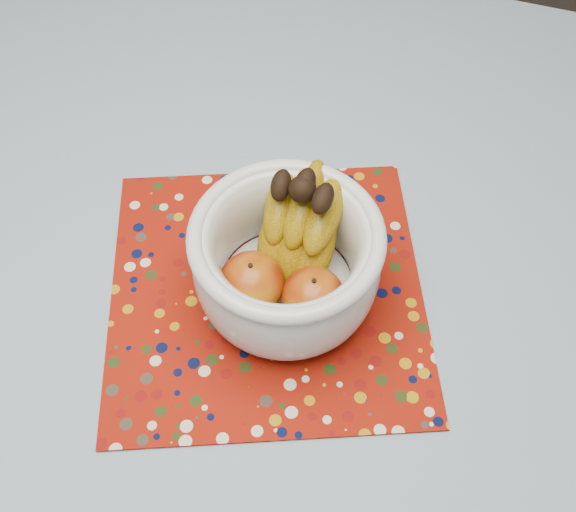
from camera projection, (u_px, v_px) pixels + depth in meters
The scene contains 4 objects.
table at pixel (229, 318), 0.87m from camera, with size 1.20×1.20×0.75m.
tablecloth at pixel (224, 285), 0.80m from camera, with size 1.32×1.32×0.01m, color slate.
placemat at pixel (267, 290), 0.79m from camera, with size 0.36×0.36×0.00m, color maroon.
fruit_bowl at pixel (290, 253), 0.73m from camera, with size 0.21×0.22×0.16m.
Camera 1 is at (0.21, -0.37, 1.44)m, focal length 42.00 mm.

